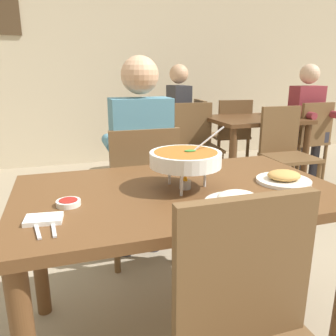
% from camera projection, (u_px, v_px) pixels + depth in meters
% --- Properties ---
extents(ground_plane, '(16.00, 16.00, 0.00)m').
position_uv_depth(ground_plane, '(177.00, 332.00, 1.64)').
color(ground_plane, gray).
extents(cafe_rear_partition, '(10.00, 0.10, 3.00)m').
position_uv_depth(cafe_rear_partition, '(91.00, 50.00, 4.41)').
color(cafe_rear_partition, beige).
rests_on(cafe_rear_partition, ground_plane).
extents(dining_table_main, '(1.35, 0.82, 0.74)m').
position_uv_depth(dining_table_main, '(178.00, 211.00, 1.47)').
color(dining_table_main, brown).
rests_on(dining_table_main, ground_plane).
extents(chair_diner_main, '(0.44, 0.44, 0.90)m').
position_uv_depth(chair_diner_main, '(142.00, 188.00, 2.14)').
color(chair_diner_main, brown).
rests_on(chair_diner_main, ground_plane).
extents(diner_main, '(0.40, 0.45, 1.31)m').
position_uv_depth(diner_main, '(140.00, 150.00, 2.11)').
color(diner_main, '#2D2D38').
rests_on(diner_main, ground_plane).
extents(curry_bowl, '(0.33, 0.30, 0.26)m').
position_uv_depth(curry_bowl, '(186.00, 159.00, 1.41)').
color(curry_bowl, silver).
rests_on(curry_bowl, dining_table_main).
extents(rice_plate, '(0.24, 0.24, 0.06)m').
position_uv_depth(rice_plate, '(237.00, 201.00, 1.25)').
color(rice_plate, white).
rests_on(rice_plate, dining_table_main).
extents(appetizer_plate, '(0.24, 0.24, 0.06)m').
position_uv_depth(appetizer_plate, '(284.00, 178.00, 1.52)').
color(appetizer_plate, white).
rests_on(appetizer_plate, dining_table_main).
extents(sauce_dish, '(0.09, 0.09, 0.02)m').
position_uv_depth(sauce_dish, '(68.00, 203.00, 1.25)').
color(sauce_dish, white).
rests_on(sauce_dish, dining_table_main).
extents(napkin_folded, '(0.13, 0.09, 0.02)m').
position_uv_depth(napkin_folded, '(44.00, 219.00, 1.12)').
color(napkin_folded, white).
rests_on(napkin_folded, dining_table_main).
extents(fork_utensil, '(0.04, 0.17, 0.01)m').
position_uv_depth(fork_utensil, '(37.00, 228.00, 1.07)').
color(fork_utensil, silver).
rests_on(fork_utensil, dining_table_main).
extents(spoon_utensil, '(0.02, 0.17, 0.01)m').
position_uv_depth(spoon_utensil, '(53.00, 225.00, 1.08)').
color(spoon_utensil, silver).
rests_on(spoon_utensil, dining_table_main).
extents(dining_table_far, '(1.00, 0.80, 0.74)m').
position_uv_depth(dining_table_far, '(254.00, 129.00, 3.75)').
color(dining_table_far, '#51331C').
rests_on(dining_table_far, ground_plane).
extents(chair_bg_left, '(0.48, 0.48, 0.90)m').
position_uv_depth(chair_bg_left, '(191.00, 133.00, 4.12)').
color(chair_bg_left, brown).
rests_on(chair_bg_left, ground_plane).
extents(chair_bg_middle, '(0.46, 0.46, 0.90)m').
position_uv_depth(chair_bg_middle, '(308.00, 136.00, 3.87)').
color(chair_bg_middle, brown).
rests_on(chair_bg_middle, ground_plane).
extents(chair_bg_right, '(0.47, 0.47, 0.90)m').
position_uv_depth(chair_bg_right, '(196.00, 140.00, 3.66)').
color(chair_bg_right, brown).
rests_on(chair_bg_right, ground_plane).
extents(chair_bg_corner, '(0.49, 0.49, 0.90)m').
position_uv_depth(chair_bg_corner, '(231.00, 131.00, 4.22)').
color(chair_bg_corner, brown).
rests_on(chair_bg_corner, ground_plane).
extents(chair_bg_window, '(0.45, 0.45, 0.90)m').
position_uv_depth(chair_bg_window, '(285.00, 148.00, 3.28)').
color(chair_bg_window, brown).
rests_on(chair_bg_window, ground_plane).
extents(patron_bg_left, '(0.45, 0.40, 1.31)m').
position_uv_depth(patron_bg_left, '(182.00, 113.00, 4.05)').
color(patron_bg_left, '#2D2D38').
rests_on(patron_bg_left, ground_plane).
extents(patron_bg_middle, '(0.40, 0.45, 1.31)m').
position_uv_depth(patron_bg_middle, '(308.00, 115.00, 3.89)').
color(patron_bg_middle, '#2D2D38').
rests_on(patron_bg_middle, ground_plane).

